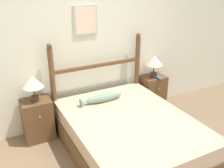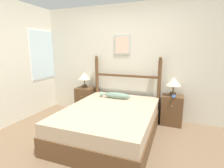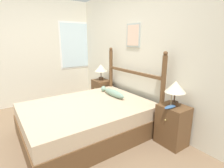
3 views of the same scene
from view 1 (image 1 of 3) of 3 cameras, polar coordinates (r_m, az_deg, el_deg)
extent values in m
cube|color=beige|center=(4.16, -4.20, 8.65)|extent=(6.40, 0.06, 2.55)
cube|color=#ADB7B2|center=(4.00, -5.80, 13.56)|extent=(0.38, 0.02, 0.45)
cube|color=beige|center=(3.99, -5.73, 13.53)|extent=(0.32, 0.01, 0.39)
cube|color=brown|center=(3.71, 3.76, -12.44)|extent=(1.55, 2.06, 0.31)
cube|color=tan|center=(3.56, 3.87, -8.99)|extent=(1.51, 2.02, 0.22)
cylinder|color=brown|center=(4.01, -12.61, -1.61)|extent=(0.08, 0.08, 1.34)
sphere|color=brown|center=(3.77, -13.53, 8.11)|extent=(0.07, 0.07, 0.07)
cylinder|color=brown|center=(4.56, 5.42, 1.94)|extent=(0.08, 0.08, 1.34)
sphere|color=brown|center=(4.36, 5.77, 10.58)|extent=(0.07, 0.07, 0.07)
cube|color=brown|center=(4.12, -3.10, 4.07)|extent=(1.47, 0.06, 0.05)
cube|color=brown|center=(4.05, -15.86, -7.45)|extent=(0.42, 0.34, 0.62)
sphere|color=tan|center=(3.82, -15.47, -6.94)|extent=(0.02, 0.02, 0.02)
cube|color=brown|center=(4.79, 8.72, -1.81)|extent=(0.42, 0.34, 0.62)
sphere|color=tan|center=(4.61, 10.15, -1.10)|extent=(0.02, 0.02, 0.02)
cylinder|color=#422D1E|center=(3.88, -16.49, -3.05)|extent=(0.12, 0.12, 0.07)
cylinder|color=#422D1E|center=(3.84, -16.66, -1.62)|extent=(0.02, 0.02, 0.14)
cone|color=beige|center=(3.78, -16.93, 0.51)|extent=(0.30, 0.30, 0.17)
cylinder|color=#422D1E|center=(4.65, 9.00, 2.04)|extent=(0.12, 0.12, 0.07)
cylinder|color=#422D1E|center=(4.61, 9.08, 3.28)|extent=(0.02, 0.02, 0.14)
cone|color=beige|center=(4.57, 9.20, 5.10)|extent=(0.30, 0.30, 0.17)
ellipsoid|color=#335684|center=(4.59, 9.93, 1.50)|extent=(0.08, 0.25, 0.04)
cylinder|color=#997F56|center=(4.56, 10.03, 2.77)|extent=(0.01, 0.01, 0.18)
ellipsoid|color=gray|center=(3.91, -1.73, -2.93)|extent=(0.59, 0.13, 0.13)
cone|color=gray|center=(3.80, -6.26, -3.93)|extent=(0.08, 0.12, 0.12)
camera|label=2|loc=(2.81, 63.17, -5.33)|focal=28.00mm
camera|label=3|loc=(4.36, 44.02, 7.12)|focal=28.00mm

